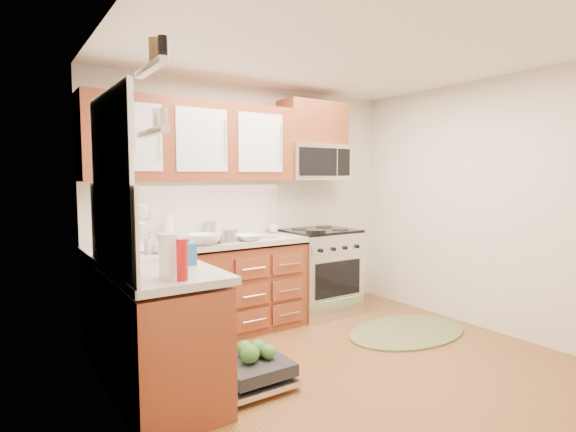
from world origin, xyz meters
TOP-DOWN VIEW (x-y plane):
  - floor at (0.00, 0.00)m, footprint 3.50×3.50m
  - ceiling at (0.00, 0.00)m, footprint 3.50×3.50m
  - wall_back at (0.00, 1.75)m, footprint 3.50×0.04m
  - wall_left at (-1.75, 0.00)m, footprint 0.04×3.50m
  - wall_right at (1.75, 0.00)m, footprint 0.04×3.50m
  - base_cabinet_back at (-0.73, 1.45)m, footprint 2.05×0.60m
  - base_cabinet_left at (-1.45, 0.52)m, footprint 0.60×1.25m
  - countertop_back at (-0.72, 1.44)m, footprint 2.07×0.64m
  - countertop_left at (-1.44, 0.53)m, footprint 0.64×1.27m
  - backsplash_back at (-0.73, 1.74)m, footprint 2.05×0.02m
  - backsplash_left at (-1.74, 0.52)m, footprint 0.02×1.25m
  - upper_cabinets at (-0.73, 1.57)m, footprint 2.05×0.35m
  - cabinet_over_mw at (0.68, 1.57)m, footprint 0.76×0.35m
  - range at (0.68, 1.43)m, footprint 0.76×0.64m
  - microwave at (0.68, 1.55)m, footprint 0.76×0.38m
  - sink at (-1.25, 1.42)m, footprint 0.62×0.50m
  - dishwasher at (-0.86, 0.30)m, footprint 0.70×0.60m
  - window at (-1.74, 0.50)m, footprint 0.03×1.05m
  - window_blind at (-1.71, 0.50)m, footprint 0.02×0.96m
  - shelf_upper at (-1.72, -0.35)m, footprint 0.04×0.40m
  - shelf_lower at (-1.72, -0.35)m, footprint 0.04×0.40m
  - rug at (1.00, 0.42)m, footprint 1.46×1.08m
  - skillet at (0.43, 1.18)m, footprint 0.21×0.21m
  - stock_pot at (-0.56, 1.26)m, footprint 0.26×0.26m
  - cutting_board at (-0.12, 1.35)m, footprint 0.28×0.19m
  - canister at (-0.54, 1.65)m, footprint 0.14×0.14m
  - paper_towel_roll at (-1.49, 0.11)m, footprint 0.16×0.16m
  - mustard_bottle at (-1.59, 0.81)m, footprint 0.10×0.10m
  - red_bottle at (-1.45, 0.00)m, footprint 0.08×0.08m
  - wooden_box at (-1.25, 0.66)m, footprint 0.16×0.12m
  - blue_carton at (-1.25, 0.42)m, footprint 0.10×0.06m
  - bowl_a at (-0.33, 1.25)m, footprint 0.29×0.29m
  - bowl_b at (-0.78, 1.25)m, footprint 0.33×0.33m
  - cup at (0.20, 1.65)m, footprint 0.14×0.14m
  - soap_bottle_a at (-1.00, 1.58)m, footprint 0.15×0.15m
  - soap_bottle_b at (-1.32, 1.05)m, footprint 0.09×0.09m
  - soap_bottle_c at (-1.27, 1.02)m, footprint 0.13×0.13m

SIDE VIEW (x-z plane):
  - floor at x=0.00m, z-range 0.00..0.00m
  - rug at x=1.00m, z-range 0.00..0.02m
  - dishwasher at x=-0.86m, z-range 0.00..0.20m
  - base_cabinet_back at x=-0.73m, z-range 0.00..0.85m
  - base_cabinet_left at x=-1.45m, z-range 0.00..0.85m
  - range at x=0.68m, z-range 0.00..0.95m
  - sink at x=-1.25m, z-range 0.67..0.93m
  - countertop_back at x=-0.72m, z-range 0.88..0.93m
  - countertop_left at x=-1.44m, z-range 0.88..0.93m
  - cutting_board at x=-0.12m, z-range 0.93..0.94m
  - bowl_a at x=-0.33m, z-range 0.93..0.98m
  - cup at x=0.20m, z-range 0.93..1.01m
  - skillet at x=0.43m, z-range 0.95..0.99m
  - bowl_b at x=-0.78m, z-range 0.93..1.02m
  - stock_pot at x=-0.56m, z-range 0.93..1.05m
  - soap_bottle_c at x=-1.27m, z-range 0.93..1.08m
  - blue_carton at x=-1.25m, z-range 0.93..1.08m
  - wooden_box at x=-1.25m, z-range 0.93..1.08m
  - canister at x=-0.54m, z-range 0.93..1.09m
  - soap_bottle_b at x=-1.32m, z-range 0.93..1.11m
  - mustard_bottle at x=-1.59m, z-range 0.93..1.16m
  - red_bottle at x=-1.45m, z-range 0.93..1.17m
  - paper_towel_roll at x=-1.49m, z-range 0.93..1.20m
  - soap_bottle_a at x=-1.00m, z-range 0.93..1.23m
  - backsplash_back at x=-0.73m, z-range 0.93..1.49m
  - backsplash_left at x=-1.74m, z-range 0.93..1.49m
  - wall_back at x=0.00m, z-range 0.00..2.50m
  - wall_left at x=-1.75m, z-range 0.00..2.50m
  - wall_right at x=1.75m, z-range 0.00..2.50m
  - window at x=-1.74m, z-range 1.02..2.08m
  - microwave at x=0.68m, z-range 1.50..1.90m
  - shelf_lower at x=-1.72m, z-range 1.74..1.76m
  - upper_cabinets at x=-0.73m, z-range 1.50..2.25m
  - window_blind at x=-1.71m, z-range 1.68..2.08m
  - shelf_upper at x=-1.72m, z-range 2.03..2.06m
  - cabinet_over_mw at x=0.68m, z-range 1.90..2.37m
  - ceiling at x=0.00m, z-range 2.50..2.50m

